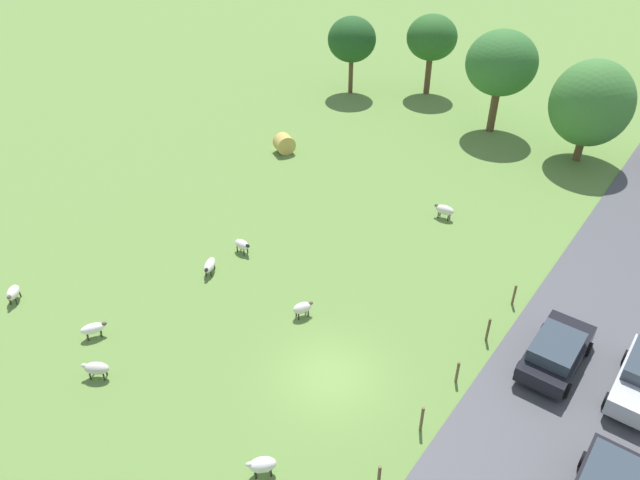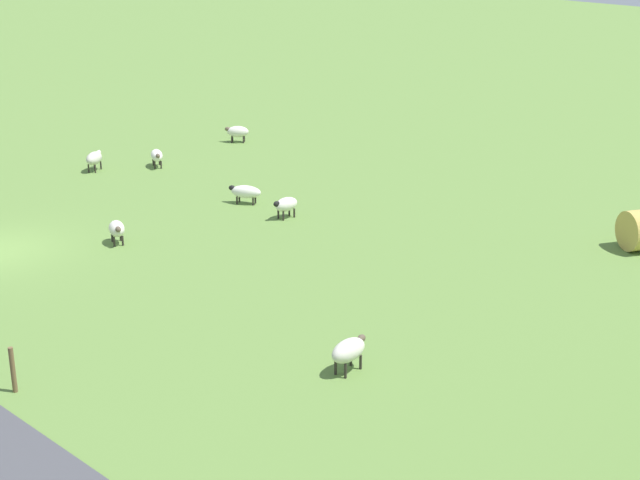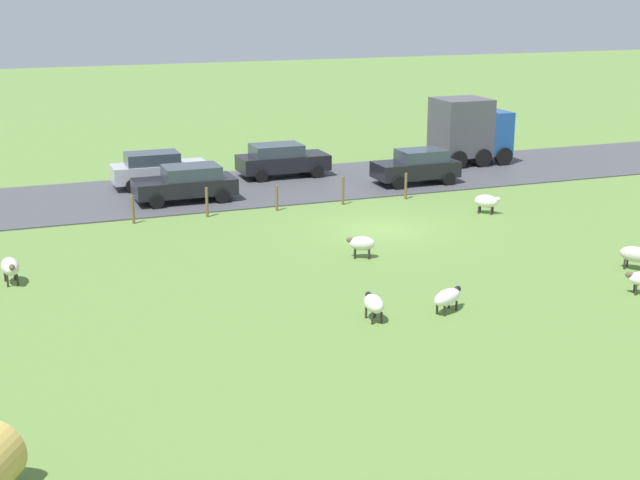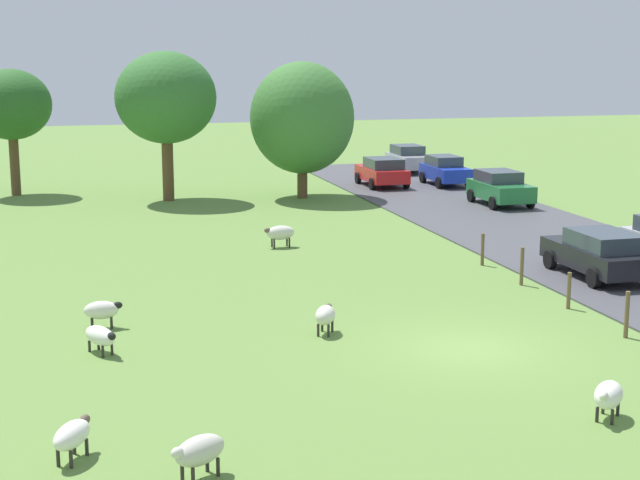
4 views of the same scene
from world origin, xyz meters
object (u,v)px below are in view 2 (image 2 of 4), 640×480
Objects in this scene: sheep_7 at (237,132)px; sheep_4 at (246,192)px; sheep_3 at (286,205)px; sheep_1 at (349,350)px; sheep_2 at (117,229)px; sheep_0 at (157,156)px; sheep_5 at (94,158)px.

sheep_4 is at bearing 50.37° from sheep_7.
sheep_1 is at bearing 53.24° from sheep_3.
sheep_4 is (-5.96, -0.20, -0.06)m from sheep_2.
sheep_2 is 0.99× the size of sheep_3.
sheep_2 is (6.76, 6.76, 0.02)m from sheep_0.
sheep_7 is (-6.07, -7.33, 0.04)m from sheep_4.
sheep_3 reaches higher than sheep_7.
sheep_5 reaches higher than sheep_3.
sheep_7 is at bearing 174.97° from sheep_5.
sheep_7 is (-12.03, -7.53, -0.02)m from sheep_2.
sheep_1 reaches higher than sheep_5.
sheep_5 is at bearing -106.69° from sheep_1.
sheep_5 is at bearing -33.27° from sheep_0.
sheep_7 is at bearing -122.73° from sheep_3.
sheep_4 is (-7.37, -12.02, -0.11)m from sheep_1.
sheep_1 is at bearing 58.47° from sheep_4.
sheep_7 reaches higher than sheep_4.
sheep_3 is 2.34m from sheep_4.
sheep_4 is 8.11m from sheep_5.
sheep_2 is at bearing -20.13° from sheep_3.
sheep_0 is at bearing -113.76° from sheep_1.
sheep_5 is (-4.58, -8.19, 0.01)m from sheep_2.
sheep_3 is at bearing 83.93° from sheep_0.
sheep_0 is 0.99× the size of sheep_5.
sheep_2 is at bearing 60.76° from sheep_5.
sheep_1 reaches higher than sheep_2.
sheep_4 is at bearing -93.48° from sheep_3.
sheep_2 is at bearing 32.06° from sheep_7.
sheep_2 is 9.39m from sheep_5.
sheep_7 is (-6.21, -9.67, -0.01)m from sheep_3.
sheep_5 reaches higher than sheep_7.
sheep_2 is (-1.41, -11.81, -0.05)m from sheep_1.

